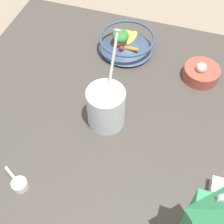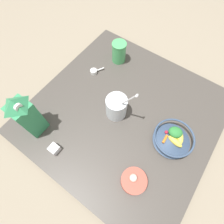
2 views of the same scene
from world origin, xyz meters
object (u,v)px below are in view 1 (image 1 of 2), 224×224
(fruit_bowl, at_px, (127,42))
(yogurt_tub, at_px, (106,106))
(garlic_bowl, at_px, (201,73))
(spice_jar, at_px, (219,189))

(fruit_bowl, xyz_separation_m, yogurt_tub, (-0.03, 0.32, 0.03))
(fruit_bowl, distance_m, garlic_bowl, 0.28)
(yogurt_tub, height_order, garlic_bowl, yogurt_tub)
(fruit_bowl, relative_size, spice_jar, 4.38)
(yogurt_tub, bearing_deg, fruit_bowl, -84.59)
(yogurt_tub, distance_m, garlic_bowl, 0.36)
(yogurt_tub, xyz_separation_m, garlic_bowl, (-0.24, -0.27, -0.05))
(yogurt_tub, distance_m, spice_jar, 0.37)
(fruit_bowl, bearing_deg, garlic_bowl, 169.03)
(fruit_bowl, height_order, garlic_bowl, fruit_bowl)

